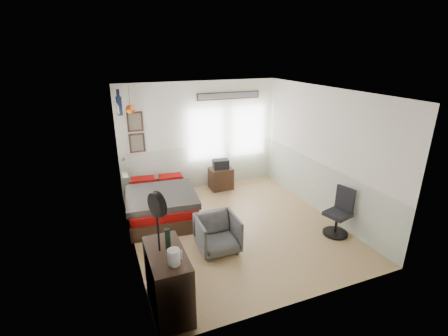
% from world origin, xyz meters
% --- Properties ---
extents(ground_plane, '(4.00, 4.50, 0.01)m').
position_xyz_m(ground_plane, '(0.00, 0.00, -0.01)').
color(ground_plane, '#A68357').
extents(room_shell, '(4.02, 4.52, 2.71)m').
position_xyz_m(room_shell, '(-0.08, 0.19, 1.61)').
color(room_shell, silver).
rests_on(room_shell, ground_plane).
extents(wall_decor, '(3.55, 1.32, 1.44)m').
position_xyz_m(wall_decor, '(-1.10, 1.96, 2.10)').
color(wall_decor, '#372317').
rests_on(wall_decor, room_shell).
extents(bed, '(1.52, 2.03, 0.61)m').
position_xyz_m(bed, '(-1.30, 1.03, 0.30)').
color(bed, '#342214').
rests_on(bed, ground_plane).
extents(dresser, '(0.48, 1.00, 0.90)m').
position_xyz_m(dresser, '(-1.74, -1.66, 0.45)').
color(dresser, '#342214').
rests_on(dresser, ground_plane).
extents(armchair, '(0.71, 0.73, 0.66)m').
position_xyz_m(armchair, '(-0.63, -0.61, 0.33)').
color(armchair, '#575757').
rests_on(armchair, ground_plane).
extents(nightstand, '(0.56, 0.45, 0.55)m').
position_xyz_m(nightstand, '(0.42, 1.93, 0.28)').
color(nightstand, '#342214').
rests_on(nightstand, ground_plane).
extents(task_chair, '(0.51, 0.51, 0.95)m').
position_xyz_m(task_chair, '(1.73, -0.96, 0.39)').
color(task_chair, black).
rests_on(task_chair, ground_plane).
extents(kettle, '(0.18, 0.16, 0.21)m').
position_xyz_m(kettle, '(-1.70, -1.94, 1.00)').
color(kettle, silver).
rests_on(kettle, dresser).
extents(bottle, '(0.07, 0.07, 0.29)m').
position_xyz_m(bottle, '(-1.69, -1.58, 1.05)').
color(bottle, black).
rests_on(bottle, dresser).
extents(stand_fan, '(0.20, 0.33, 0.84)m').
position_xyz_m(stand_fan, '(-1.80, -1.59, 1.55)').
color(stand_fan, black).
rests_on(stand_fan, dresser).
extents(black_bag, '(0.42, 0.30, 0.23)m').
position_xyz_m(black_bag, '(0.42, 1.93, 0.67)').
color(black_bag, black).
rests_on(black_bag, nightstand).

